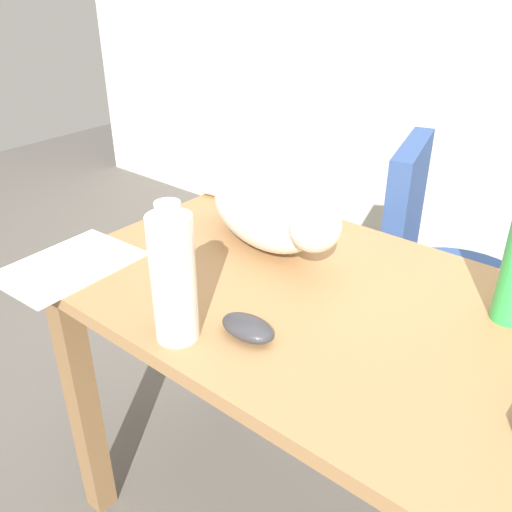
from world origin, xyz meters
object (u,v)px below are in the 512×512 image
(cat, at_px, (267,213))
(water_bottle, at_px, (173,277))
(office_chair, at_px, (436,310))
(computer_mouse, at_px, (248,328))

(cat, distance_m, water_bottle, 0.40)
(cat, bearing_deg, office_chair, 65.89)
(cat, distance_m, computer_mouse, 0.37)
(cat, relative_size, water_bottle, 2.19)
(office_chair, xyz_separation_m, cat, (-0.24, -0.55, 0.45))
(computer_mouse, bearing_deg, office_chair, 87.09)
(cat, xyz_separation_m, computer_mouse, (0.20, -0.31, -0.06))
(computer_mouse, bearing_deg, water_bottle, -140.89)
(cat, relative_size, computer_mouse, 5.21)
(office_chair, distance_m, computer_mouse, 0.94)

